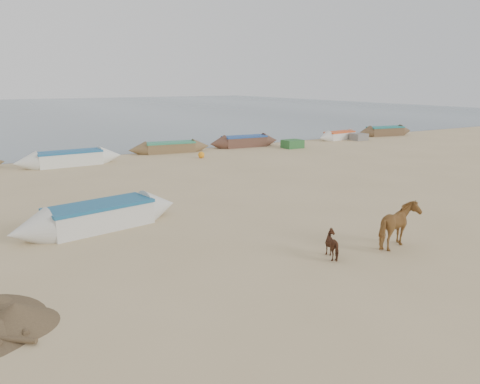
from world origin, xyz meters
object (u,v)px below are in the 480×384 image
calf_front (103,218)px  calf_right (335,245)px  cow_adult (398,226)px  near_canoe (100,216)px

calf_front → calf_right: size_ratio=1.07×
cow_adult → calf_right: bearing=63.9°
cow_adult → near_canoe: cow_adult is taller
cow_adult → calf_right: cow_adult is taller
calf_front → calf_right: bearing=13.2°
calf_front → calf_right: calf_front is taller
cow_adult → calf_right: 2.31m
cow_adult → calf_front: (-7.56, 6.62, -0.30)m
cow_adult → calf_front: cow_adult is taller
calf_right → near_canoe: bearing=32.9°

